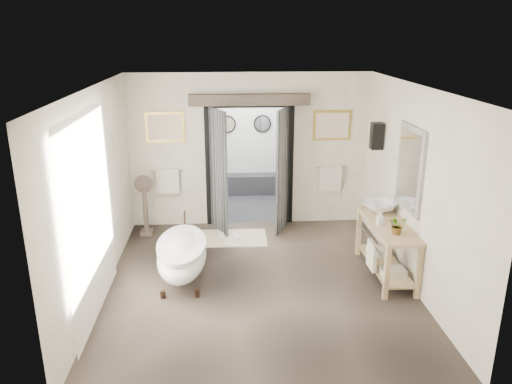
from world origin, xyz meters
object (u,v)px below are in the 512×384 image
clawfoot_tub (182,255)px  vanity (386,245)px  basin (380,208)px  rug (233,238)px

clawfoot_tub → vanity: bearing=-1.6°
basin → clawfoot_tub: bearing=-155.6°
vanity → rug: size_ratio=1.33×
clawfoot_tub → vanity: size_ratio=1.03×
vanity → basin: (0.02, 0.46, 0.43)m
vanity → basin: basin is taller
clawfoot_tub → vanity: vanity is taller
rug → basin: 2.73m
rug → clawfoot_tub: bearing=-118.5°
clawfoot_tub → vanity: (3.09, -0.09, 0.11)m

